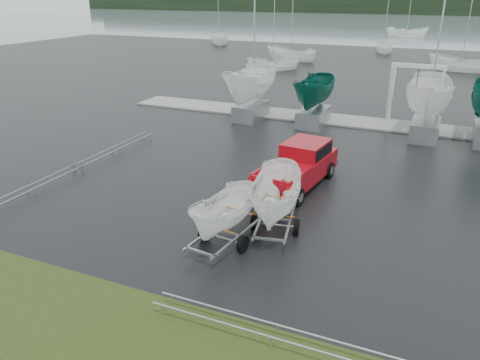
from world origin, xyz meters
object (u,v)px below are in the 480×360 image
at_px(pickup_truck, 299,164).
at_px(boat_hoist, 416,87).
at_px(trailer_hitched, 225,184).
at_px(trailer_parked, 278,160).

xyz_separation_m(pickup_truck, boat_hoist, (3.96, 12.09, 1.68)).
height_order(trailer_hitched, trailer_parked, trailer_parked).
height_order(trailer_hitched, boat_hoist, trailer_hitched).
bearing_deg(trailer_hitched, boat_hoist, 82.56).
height_order(pickup_truck, trailer_hitched, trailer_hitched).
relative_size(trailer_hitched, boat_hoist, 1.03).
bearing_deg(trailer_parked, pickup_truck, 85.37).
height_order(trailer_parked, boat_hoist, trailer_parked).
bearing_deg(trailer_hitched, trailer_parked, 59.77).
bearing_deg(boat_hoist, trailer_hitched, -104.42).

